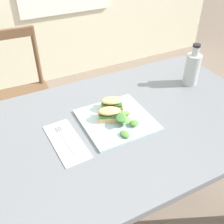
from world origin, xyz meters
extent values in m
cube|color=slate|center=(-0.15, 0.13, 0.72)|extent=(1.44, 0.80, 0.03)
cube|color=#2D2D33|center=(0.50, 0.46, 0.35)|extent=(0.07, 0.07, 0.71)
cylinder|color=brown|center=(-0.58, 0.78, 0.21)|extent=(0.03, 0.03, 0.43)
cylinder|color=brown|center=(-0.24, 0.76, 0.21)|extent=(0.03, 0.03, 0.43)
cylinder|color=brown|center=(-0.56, 1.12, 0.21)|extent=(0.03, 0.03, 0.43)
cylinder|color=brown|center=(-0.22, 1.10, 0.21)|extent=(0.03, 0.03, 0.43)
cube|color=brown|center=(-0.40, 0.94, 0.44)|extent=(0.42, 0.42, 0.02)
cylinder|color=brown|center=(-0.22, 1.11, 0.66)|extent=(0.03, 0.03, 0.42)
cube|color=brown|center=(-0.39, 1.12, 0.84)|extent=(0.36, 0.05, 0.06)
cube|color=silver|center=(-0.11, 0.15, 0.74)|extent=(0.29, 0.29, 0.01)
cube|color=#DBB270|center=(-0.14, 0.16, 0.76)|extent=(0.11, 0.08, 0.02)
cube|color=#3D7033|center=(-0.13, 0.16, 0.78)|extent=(0.11, 0.09, 0.01)
ellipsoid|color=#DBB270|center=(-0.14, 0.16, 0.79)|extent=(0.11, 0.09, 0.02)
cube|color=#DBB270|center=(-0.09, 0.22, 0.76)|extent=(0.11, 0.08, 0.02)
cube|color=#3D7033|center=(-0.09, 0.23, 0.78)|extent=(0.11, 0.09, 0.01)
ellipsoid|color=#DBB270|center=(-0.09, 0.22, 0.79)|extent=(0.11, 0.09, 0.02)
ellipsoid|color=#84A84C|center=(-0.09, 0.14, 0.76)|extent=(0.05, 0.05, 0.02)
ellipsoid|color=#6B9E47|center=(-0.07, 0.15, 0.76)|extent=(0.06, 0.05, 0.02)
ellipsoid|color=#3D7033|center=(-0.11, 0.14, 0.77)|extent=(0.06, 0.05, 0.02)
ellipsoid|color=#3D7033|center=(-0.11, 0.10, 0.77)|extent=(0.05, 0.05, 0.02)
ellipsoid|color=#518438|center=(-0.06, 0.07, 0.76)|extent=(0.05, 0.05, 0.01)
ellipsoid|color=#84A84C|center=(-0.13, 0.17, 0.76)|extent=(0.06, 0.06, 0.01)
ellipsoid|color=#518438|center=(-0.13, 0.04, 0.76)|extent=(0.04, 0.05, 0.01)
ellipsoid|color=#3D7033|center=(-0.11, 0.10, 0.79)|extent=(0.06, 0.07, 0.01)
ellipsoid|color=#6B9E47|center=(-0.11, 0.15, 0.77)|extent=(0.04, 0.05, 0.02)
ellipsoid|color=#6B9E47|center=(-0.10, 0.10, 0.78)|extent=(0.06, 0.06, 0.01)
cube|color=silver|center=(-0.34, 0.12, 0.74)|extent=(0.12, 0.26, 0.00)
cube|color=silver|center=(-0.34, 0.10, 0.75)|extent=(0.02, 0.14, 0.00)
cube|color=silver|center=(-0.35, 0.19, 0.75)|extent=(0.03, 0.05, 0.00)
cube|color=#38383D|center=(-0.34, 0.20, 0.75)|extent=(0.00, 0.03, 0.00)
cube|color=#38383D|center=(-0.35, 0.20, 0.75)|extent=(0.00, 0.03, 0.00)
cube|color=#38383D|center=(-0.36, 0.20, 0.75)|extent=(0.00, 0.03, 0.00)
cylinder|color=#472819|center=(0.37, 0.25, 0.80)|extent=(0.07, 0.07, 0.11)
cylinder|color=#B2BCB7|center=(0.37, 0.25, 0.82)|extent=(0.07, 0.07, 0.16)
cylinder|color=#B2BCB7|center=(0.37, 0.25, 0.92)|extent=(0.03, 0.03, 0.04)
cylinder|color=black|center=(0.37, 0.25, 0.95)|extent=(0.04, 0.04, 0.01)
camera|label=1|loc=(-0.53, -0.63, 1.45)|focal=42.43mm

